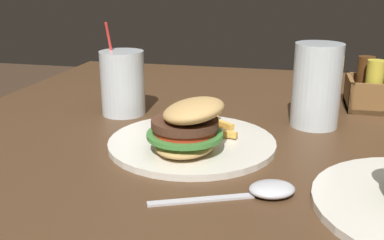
{
  "coord_description": "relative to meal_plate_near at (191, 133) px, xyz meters",
  "views": [
    {
      "loc": [
        0.61,
        -0.02,
        1.0
      ],
      "look_at": [
        -0.03,
        -0.17,
        0.79
      ],
      "focal_mm": 42.0,
      "sensor_mm": 36.0,
      "label": 1
    }
  ],
  "objects": [
    {
      "name": "spoon",
      "position": [
        0.12,
        0.12,
        -0.02
      ],
      "size": [
        0.1,
        0.18,
        0.02
      ],
      "rotation": [
        0.0,
        0.0,
        1.98
      ],
      "color": "silver",
      "rests_on": "dining_table"
    },
    {
      "name": "juice_glass",
      "position": [
        -0.16,
        -0.17,
        0.03
      ],
      "size": [
        0.08,
        0.08,
        0.17
      ],
      "color": "silver",
      "rests_on": "dining_table"
    },
    {
      "name": "beer_glass",
      "position": [
        -0.17,
        0.19,
        0.04
      ],
      "size": [
        0.08,
        0.08,
        0.15
      ],
      "color": "silver",
      "rests_on": "dining_table"
    },
    {
      "name": "meal_plate_near",
      "position": [
        0.0,
        0.0,
        0.0
      ],
      "size": [
        0.27,
        0.26,
        0.1
      ],
      "color": "silver",
      "rests_on": "dining_table"
    },
    {
      "name": "condiment_caddy",
      "position": [
        -0.31,
        0.29,
        0.01
      ],
      "size": [
        0.11,
        0.08,
        0.1
      ],
      "color": "brown",
      "rests_on": "dining_table"
    },
    {
      "name": "dining_table",
      "position": [
        0.01,
        0.17,
        -0.11
      ],
      "size": [
        1.33,
        1.3,
        0.74
      ],
      "color": "#4C331E",
      "rests_on": "ground_plane"
    }
  ]
}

